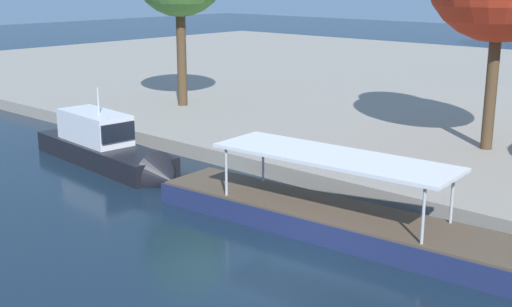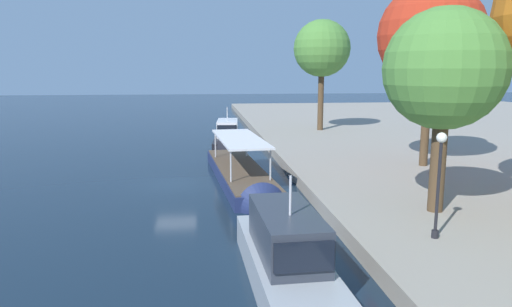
# 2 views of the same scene
# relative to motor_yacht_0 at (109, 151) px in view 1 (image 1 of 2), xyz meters

# --- Properties ---
(ground_plane) EXTENTS (220.00, 220.00, 0.00)m
(ground_plane) POSITION_rel_motor_yacht_0_xyz_m (13.56, -3.99, -0.70)
(ground_plane) COLOR #142333
(motor_yacht_0) EXTENTS (10.29, 3.11, 4.41)m
(motor_yacht_0) POSITION_rel_motor_yacht_0_xyz_m (0.00, 0.00, 0.00)
(motor_yacht_0) COLOR black
(motor_yacht_0) RESTS_ON ground_plane
(tour_boat_1) EXTENTS (15.31, 3.92, 3.82)m
(tour_boat_1) POSITION_rel_motor_yacht_0_xyz_m (13.97, 0.18, -0.35)
(tour_boat_1) COLOR navy
(tour_boat_1) RESTS_ON ground_plane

